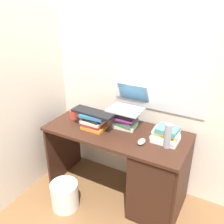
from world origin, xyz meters
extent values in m
plane|color=brown|center=(0.00, 0.00, 0.00)|extent=(6.00, 6.00, 0.00)
cube|color=silver|center=(0.00, 0.35, 1.30)|extent=(6.00, 0.05, 2.60)
cube|color=silver|center=(0.27, 0.32, 1.29)|extent=(0.90, 0.01, 0.80)
cube|color=beige|center=(-0.88, 0.00, 1.30)|extent=(0.05, 6.00, 2.60)
cube|color=#381E14|center=(0.00, 0.00, 0.72)|extent=(1.35, 0.60, 0.03)
cube|color=#381E14|center=(-0.66, 0.00, 0.35)|extent=(0.02, 0.56, 0.71)
cube|color=#381E14|center=(0.66, 0.00, 0.35)|extent=(0.02, 0.56, 0.71)
cube|color=#321B12|center=(0.45, -0.03, 0.35)|extent=(0.41, 0.51, 0.67)
cube|color=white|center=(0.04, 0.10, 0.76)|extent=(0.22, 0.17, 0.04)
cube|color=#338C4C|center=(0.05, 0.12, 0.79)|extent=(0.17, 0.19, 0.03)
cube|color=#8C338C|center=(0.03, 0.10, 0.82)|extent=(0.20, 0.17, 0.03)
cube|color=#8C338C|center=(0.04, 0.10, 0.85)|extent=(0.22, 0.20, 0.02)
cube|color=black|center=(0.04, 0.10, 0.88)|extent=(0.18, 0.19, 0.03)
cube|color=black|center=(0.03, 0.10, 0.90)|extent=(0.23, 0.18, 0.02)
cube|color=orange|center=(-0.21, -0.06, 0.75)|extent=(0.21, 0.17, 0.03)
cube|color=#B22D33|center=(-0.22, -0.05, 0.78)|extent=(0.19, 0.19, 0.03)
cube|color=beige|center=(-0.22, -0.06, 0.81)|extent=(0.20, 0.17, 0.03)
cube|color=black|center=(-0.21, -0.06, 0.85)|extent=(0.18, 0.16, 0.04)
cube|color=#2672B2|center=(-0.21, -0.05, 0.88)|extent=(0.24, 0.20, 0.03)
cube|color=white|center=(0.46, 0.04, 0.75)|extent=(0.23, 0.18, 0.03)
cube|color=white|center=(0.46, 0.04, 0.78)|extent=(0.23, 0.19, 0.03)
cube|color=yellow|center=(0.46, 0.05, 0.81)|extent=(0.21, 0.12, 0.02)
cube|color=white|center=(0.46, 0.05, 0.83)|extent=(0.23, 0.15, 0.02)
cube|color=teal|center=(0.47, 0.04, 0.86)|extent=(0.19, 0.17, 0.04)
cube|color=#B7BABF|center=(0.04, 0.11, 0.92)|extent=(0.31, 0.24, 0.01)
cube|color=#B7BABF|center=(0.04, 0.28, 1.03)|extent=(0.31, 0.11, 0.21)
cube|color=#59A5E5|center=(0.04, 0.27, 1.03)|extent=(0.28, 0.09, 0.18)
cube|color=black|center=(-0.22, -0.06, 0.90)|extent=(0.42, 0.16, 0.02)
ellipsoid|color=#A5A8AD|center=(0.29, -0.09, 0.76)|extent=(0.06, 0.10, 0.04)
cylinder|color=#B23F33|center=(-0.52, 0.02, 0.78)|extent=(0.09, 0.09, 0.09)
torus|color=#B23F33|center=(-0.46, 0.02, 0.79)|extent=(0.05, 0.01, 0.05)
cylinder|color=#999EA5|center=(0.50, -0.04, 0.85)|extent=(0.06, 0.06, 0.22)
cylinder|color=silver|center=(-0.34, -0.42, 0.14)|extent=(0.27, 0.27, 0.27)
camera|label=1|loc=(0.96, -1.84, 1.92)|focal=40.58mm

